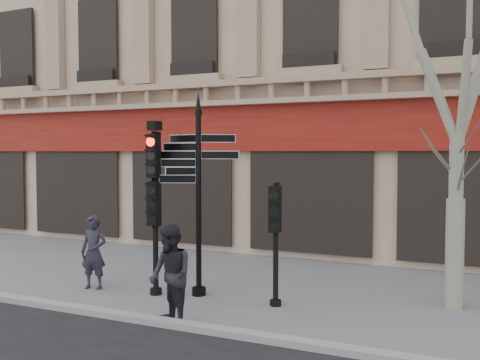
% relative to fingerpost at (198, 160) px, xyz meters
% --- Properties ---
extents(ground, '(80.00, 80.00, 0.00)m').
position_rel_fingerpost_xyz_m(ground, '(1.00, -0.55, -2.77)').
color(ground, slate).
rests_on(ground, ground).
extents(kerb, '(80.00, 0.25, 0.12)m').
position_rel_fingerpost_xyz_m(kerb, '(1.00, -1.95, -2.71)').
color(kerb, gray).
rests_on(kerb, ground).
extents(fingerpost, '(2.03, 2.03, 4.13)m').
position_rel_fingerpost_xyz_m(fingerpost, '(0.00, 0.00, 0.00)').
color(fingerpost, black).
rests_on(fingerpost, ground).
extents(traffic_signal_main, '(0.43, 0.34, 3.55)m').
position_rel_fingerpost_xyz_m(traffic_signal_main, '(-0.83, -0.32, -0.53)').
color(traffic_signal_main, black).
rests_on(traffic_signal_main, ground).
extents(traffic_signal_secondary, '(0.42, 0.33, 2.29)m').
position_rel_fingerpost_xyz_m(traffic_signal_secondary, '(1.69, -0.06, -1.17)').
color(traffic_signal_secondary, black).
rests_on(traffic_signal_secondary, ground).
extents(plane_tree, '(2.99, 2.99, 7.94)m').
position_rel_fingerpost_xyz_m(plane_tree, '(4.79, 1.23, 2.80)').
color(plane_tree, gray).
rests_on(plane_tree, ground).
extents(pedestrian_a, '(0.64, 0.48, 1.57)m').
position_rel_fingerpost_xyz_m(pedestrian_a, '(-2.30, -0.46, -1.99)').
color(pedestrian_a, '#23212D').
rests_on(pedestrian_a, ground).
extents(pedestrian_b, '(1.04, 0.99, 1.70)m').
position_rel_fingerpost_xyz_m(pedestrian_b, '(0.48, -1.85, -1.92)').
color(pedestrian_b, black).
rests_on(pedestrian_b, ground).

